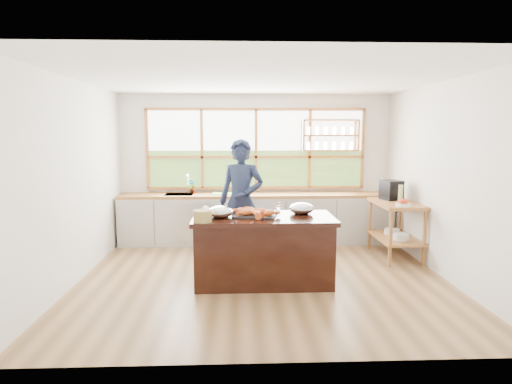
{
  "coord_description": "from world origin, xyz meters",
  "views": [
    {
      "loc": [
        -0.32,
        -5.72,
        1.98
      ],
      "look_at": [
        -0.08,
        0.15,
        1.18
      ],
      "focal_mm": 30.0,
      "sensor_mm": 36.0,
      "label": 1
    }
  ],
  "objects": [
    {
      "name": "wicker_basket",
      "position": [
        -0.77,
        -0.52,
        0.97
      ],
      "size": [
        0.23,
        0.23,
        0.14
      ],
      "primitive_type": "cylinder",
      "color": "#A28C49",
      "rests_on": "island"
    },
    {
      "name": "espresso_machine",
      "position": [
        2.19,
        1.16,
        1.06
      ],
      "size": [
        0.35,
        0.37,
        0.32
      ],
      "primitive_type": "cube",
      "rotation": [
        0.0,
        0.0,
        0.29
      ],
      "color": "black",
      "rests_on": "right_shelf_unit"
    },
    {
      "name": "cook",
      "position": [
        -0.29,
        0.74,
        0.95
      ],
      "size": [
        0.8,
        0.64,
        1.9
      ],
      "primitive_type": "imported",
      "rotation": [
        0.0,
        0.0,
        -0.3
      ],
      "color": "#18203A",
      "rests_on": "ground_plane"
    },
    {
      "name": "lobster_pile",
      "position": [
        -0.12,
        -0.19,
        0.96
      ],
      "size": [
        0.55,
        0.48,
        0.08
      ],
      "color": "#D14414",
      "rests_on": "slate_board"
    },
    {
      "name": "right_shelf_unit",
      "position": [
        2.19,
        0.89,
        0.6
      ],
      "size": [
        0.62,
        1.1,
        0.9
      ],
      "color": "#A16D2F",
      "rests_on": "ground_plane"
    },
    {
      "name": "ground_plane",
      "position": [
        0.0,
        0.0,
        0.0
      ],
      "size": [
        5.0,
        5.0,
        0.0
      ],
      "primitive_type": "plane",
      "color": "#986F45"
    },
    {
      "name": "cutting_board",
      "position": [
        -0.6,
        1.94,
        0.91
      ],
      "size": [
        0.42,
        0.33,
        0.01
      ],
      "primitive_type": "cube",
      "rotation": [
        0.0,
        0.0,
        0.07
      ],
      "color": "#76CE51",
      "rests_on": "back_counter"
    },
    {
      "name": "wine_bottle",
      "position": [
        2.24,
        0.88,
        1.04
      ],
      "size": [
        0.08,
        0.08,
        0.28
      ],
      "primitive_type": "cylinder",
      "rotation": [
        0.0,
        0.0,
        -0.2
      ],
      "color": "#B7C568",
      "rests_on": "right_shelf_unit"
    },
    {
      "name": "fruit_bowl",
      "position": [
        2.14,
        0.5,
        0.95
      ],
      "size": [
        0.22,
        0.22,
        0.11
      ],
      "color": "silver",
      "rests_on": "right_shelf_unit"
    },
    {
      "name": "wine_glass",
      "position": [
        0.18,
        -0.43,
        1.06
      ],
      "size": [
        0.08,
        0.08,
        0.22
      ],
      "color": "white",
      "rests_on": "island"
    },
    {
      "name": "slate_board",
      "position": [
        -0.11,
        -0.18,
        0.91
      ],
      "size": [
        0.62,
        0.5,
        0.02
      ],
      "primitive_type": "cube",
      "rotation": [
        0.0,
        0.0,
        -0.21
      ],
      "color": "black",
      "rests_on": "island"
    },
    {
      "name": "back_counter",
      "position": [
        -0.02,
        1.94,
        0.45
      ],
      "size": [
        4.9,
        0.63,
        0.9
      ],
      "color": "#ABA8A1",
      "rests_on": "ground_plane"
    },
    {
      "name": "room_shell",
      "position": [
        0.02,
        0.51,
        1.75
      ],
      "size": [
        5.02,
        4.52,
        2.71
      ],
      "color": "silver",
      "rests_on": "ground_plane"
    },
    {
      "name": "island",
      "position": [
        0.0,
        -0.2,
        0.45
      ],
      "size": [
        1.85,
        0.9,
        0.9
      ],
      "color": "black",
      "rests_on": "ground_plane"
    },
    {
      "name": "parchment_roll",
      "position": [
        -0.76,
        0.08,
        0.94
      ],
      "size": [
        0.16,
        0.31,
        0.08
      ],
      "primitive_type": "cylinder",
      "rotation": [
        1.57,
        0.0,
        0.3
      ],
      "color": "silver",
      "rests_on": "island"
    },
    {
      "name": "mixing_bowl_right",
      "position": [
        0.53,
        -0.01,
        0.97
      ],
      "size": [
        0.33,
        0.33,
        0.16
      ],
      "primitive_type": "ellipsoid",
      "color": "#AEB2B5",
      "rests_on": "island"
    },
    {
      "name": "potted_plant",
      "position": [
        -1.18,
        2.0,
        1.04
      ],
      "size": [
        0.16,
        0.13,
        0.27
      ],
      "primitive_type": "imported",
      "rotation": [
        0.0,
        0.0,
        0.27
      ],
      "color": "slate",
      "rests_on": "back_counter"
    },
    {
      "name": "mixing_bowl_left",
      "position": [
        -0.56,
        -0.23,
        0.97
      ],
      "size": [
        0.33,
        0.33,
        0.16
      ],
      "primitive_type": "ellipsoid",
      "color": "#AEB2B5",
      "rests_on": "island"
    }
  ]
}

